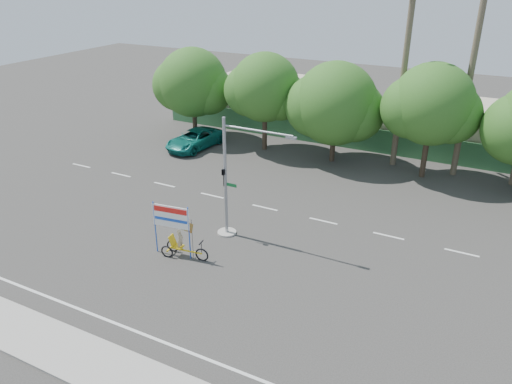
% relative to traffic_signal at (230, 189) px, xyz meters
% --- Properties ---
extents(ground, '(120.00, 120.00, 0.00)m').
position_rel_traffic_signal_xyz_m(ground, '(2.20, -3.98, -2.92)').
color(ground, '#33302D').
rests_on(ground, ground).
extents(sidewalk_near, '(50.00, 2.40, 0.12)m').
position_rel_traffic_signal_xyz_m(sidewalk_near, '(2.20, -11.48, -2.86)').
color(sidewalk_near, gray).
rests_on(sidewalk_near, ground).
extents(fence, '(38.00, 0.08, 2.00)m').
position_rel_traffic_signal_xyz_m(fence, '(2.20, 17.52, -1.92)').
color(fence, '#336B3D').
rests_on(fence, ground).
extents(building_left, '(12.00, 8.00, 4.00)m').
position_rel_traffic_signal_xyz_m(building_left, '(-7.80, 22.02, -0.92)').
color(building_left, beige).
rests_on(building_left, ground).
extents(building_right, '(14.00, 8.00, 3.60)m').
position_rel_traffic_signal_xyz_m(building_right, '(10.20, 22.02, -1.12)').
color(building_right, beige).
rests_on(building_right, ground).
extents(tree_far_left, '(7.14, 6.00, 7.96)m').
position_rel_traffic_signal_xyz_m(tree_far_left, '(-11.85, 14.02, 1.84)').
color(tree_far_left, '#473828').
rests_on(tree_far_left, ground).
extents(tree_left, '(6.66, 5.60, 8.07)m').
position_rel_traffic_signal_xyz_m(tree_left, '(-4.85, 14.02, 2.14)').
color(tree_left, '#473828').
rests_on(tree_left, ground).
extents(tree_center, '(7.62, 6.40, 7.85)m').
position_rel_traffic_signal_xyz_m(tree_center, '(1.14, 14.02, 1.55)').
color(tree_center, '#473828').
rests_on(tree_center, ground).
extents(tree_right, '(6.90, 5.80, 8.36)m').
position_rel_traffic_signal_xyz_m(tree_right, '(8.15, 14.02, 2.32)').
color(tree_right, '#473828').
rests_on(tree_right, ground).
extents(palm_tall, '(3.73, 3.79, 17.45)m').
position_rel_traffic_signal_xyz_m(palm_tall, '(10.20, 15.52, 7.55)').
color(palm_tall, '#70604C').
rests_on(palm_tall, ground).
extents(palm_short, '(3.73, 3.79, 14.45)m').
position_rel_traffic_signal_xyz_m(palm_short, '(5.70, 15.52, 5.94)').
color(palm_short, '#70604C').
rests_on(palm_short, ground).
extents(traffic_signal, '(4.72, 1.10, 7.00)m').
position_rel_traffic_signal_xyz_m(traffic_signal, '(0.00, 0.00, 0.00)').
color(traffic_signal, gray).
rests_on(traffic_signal, ground).
extents(trike_billboard, '(3.12, 0.90, 3.08)m').
position_rel_traffic_signal_xyz_m(trike_billboard, '(-1.37, -3.30, -1.68)').
color(trike_billboard, black).
rests_on(trike_billboard, ground).
extents(pickup_truck, '(3.16, 5.88, 1.57)m').
position_rel_traffic_signal_xyz_m(pickup_truck, '(-10.19, 11.53, -2.13)').
color(pickup_truck, '#0F6B5F').
rests_on(pickup_truck, ground).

